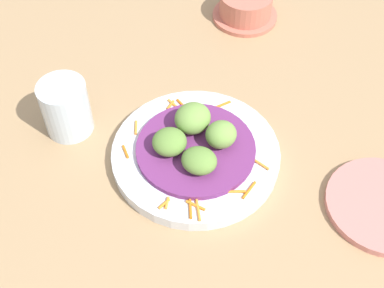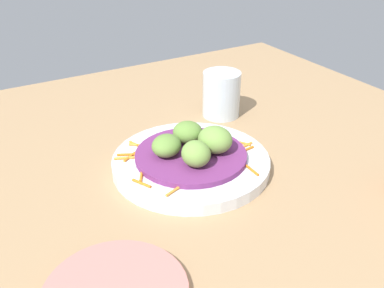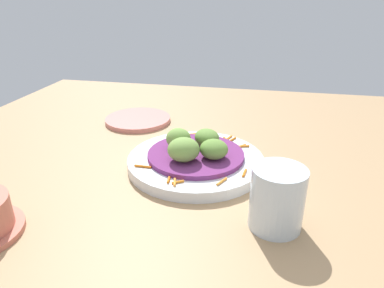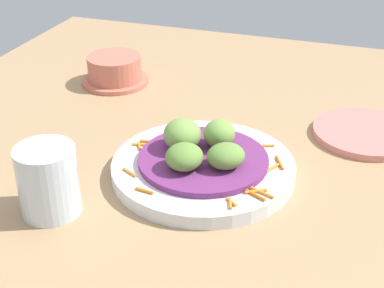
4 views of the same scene
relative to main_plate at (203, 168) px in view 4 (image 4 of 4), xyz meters
The scene contains 11 objects.
table_surface 5.55cm from the main_plate, 166.92° to the left, with size 110.00×110.00×2.00cm, color tan.
main_plate is the anchor object (origin of this frame).
cabbage_bed 1.39cm from the main_plate, ahead, with size 17.64×17.64×0.86cm, color #702D6B.
carrot_garnish 2.68cm from the main_plate, 55.49° to the left, with size 19.22×21.93×0.40cm.
guac_scoop_left 5.37cm from the main_plate, 157.51° to the left, with size 4.32×4.61×3.95cm, color #759E47.
guac_scoop_center 5.45cm from the main_plate, 112.49° to the right, with size 5.19×5.57×4.17cm, color #759E47.
guac_scoop_right 5.18cm from the main_plate, 22.49° to the right, with size 4.86×5.01×3.40cm, color olive.
guac_scoop_back 5.13cm from the main_plate, 67.51° to the left, with size 5.08×4.53×3.24cm, color olive.
side_plate_small 27.43cm from the main_plate, 132.45° to the left, with size 15.95×15.95×1.09cm, color tan.
terracotta_bowl 35.62cm from the main_plate, 134.84° to the right, with size 12.32×12.32×5.19cm.
water_glass 20.95cm from the main_plate, 47.03° to the right, with size 7.33×7.33×8.85cm, color silver.
Camera 4 is at (67.63, 18.57, 43.50)cm, focal length 52.92 mm.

